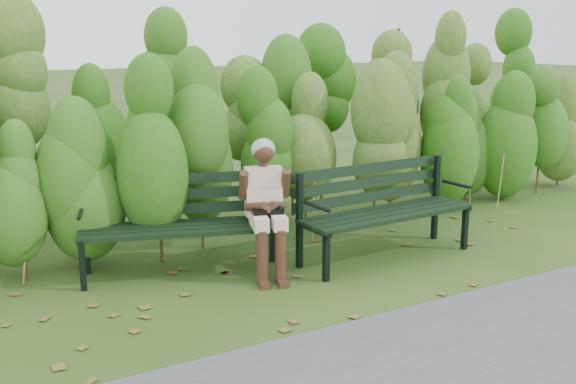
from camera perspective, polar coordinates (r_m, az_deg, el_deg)
ground at (r=6.10m, az=1.65°, el=-7.52°), size 80.00×80.00×0.00m
hedge_band at (r=7.42m, az=-5.85°, el=6.14°), size 11.04×1.67×2.42m
leaf_litter at (r=6.26m, az=2.63°, el=-6.98°), size 6.03×2.23×0.01m
bench_left at (r=6.25m, az=-9.03°, el=-2.06°), size 1.90×1.12×0.91m
bench_right at (r=6.70m, az=7.82°, el=-0.95°), size 1.85×0.67×0.91m
seated_woman at (r=6.11m, az=-1.90°, el=-0.54°), size 0.53×0.75×1.24m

